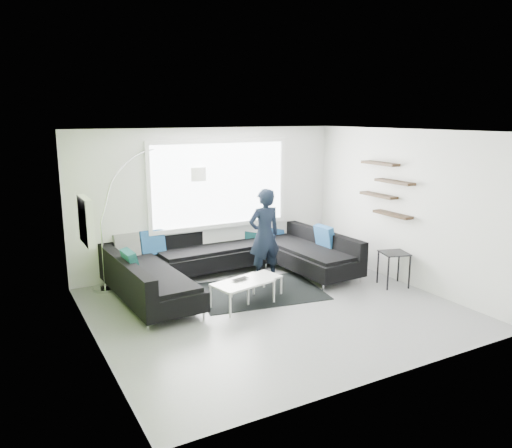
{
  "coord_description": "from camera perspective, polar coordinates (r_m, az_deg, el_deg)",
  "views": [
    {
      "loc": [
        -3.86,
        -6.47,
        3.03
      ],
      "look_at": [
        0.17,
        0.9,
        1.2
      ],
      "focal_mm": 35.0,
      "sensor_mm": 36.0,
      "label": 1
    }
  ],
  "objects": [
    {
      "name": "arc_lamp",
      "position": [
        9.01,
        -17.3,
        0.2
      ],
      "size": [
        2.43,
        1.3,
        2.45
      ],
      "primitive_type": null,
      "rotation": [
        0.0,
        0.0,
        0.18
      ],
      "color": "white",
      "rests_on": "ground"
    },
    {
      "name": "coffee_table",
      "position": [
        8.35,
        -0.69,
        -7.47
      ],
      "size": [
        1.37,
        0.98,
        0.41
      ],
      "primitive_type": "cube",
      "rotation": [
        0.0,
        0.0,
        0.23
      ],
      "color": "white",
      "rests_on": "ground"
    },
    {
      "name": "side_table",
      "position": [
        9.37,
        15.43,
        -4.99
      ],
      "size": [
        0.57,
        0.57,
        0.63
      ],
      "primitive_type": "cube",
      "rotation": [
        0.0,
        0.0,
        -0.3
      ],
      "color": "black",
      "rests_on": "ground"
    },
    {
      "name": "ground",
      "position": [
        8.12,
        2.06,
        -9.6
      ],
      "size": [
        5.5,
        5.5,
        0.0
      ],
      "primitive_type": "plane",
      "color": "slate",
      "rests_on": "ground"
    },
    {
      "name": "rug",
      "position": [
        8.83,
        0.32,
        -7.7
      ],
      "size": [
        2.37,
        1.89,
        0.01
      ],
      "primitive_type": "cube",
      "rotation": [
        0.0,
        0.0,
        -0.16
      ],
      "color": "black",
      "rests_on": "ground"
    },
    {
      "name": "room_shell",
      "position": [
        7.82,
        1.63,
        3.34
      ],
      "size": [
        5.54,
        5.04,
        2.82
      ],
      "color": "silver",
      "rests_on": "ground"
    },
    {
      "name": "laptop",
      "position": [
        8.13,
        -1.62,
        -6.41
      ],
      "size": [
        0.38,
        0.32,
        0.02
      ],
      "primitive_type": "imported",
      "rotation": [
        0.0,
        0.0,
        0.23
      ],
      "color": "black",
      "rests_on": "coffee_table"
    },
    {
      "name": "sectional_sofa",
      "position": [
        9.14,
        -2.69,
        -4.41
      ],
      "size": [
        4.33,
        2.81,
        0.91
      ],
      "rotation": [
        0.0,
        0.0,
        0.05
      ],
      "color": "black",
      "rests_on": "ground"
    },
    {
      "name": "person",
      "position": [
        9.18,
        0.96,
        -1.29
      ],
      "size": [
        0.64,
        0.43,
        1.74
      ],
      "primitive_type": "imported",
      "rotation": [
        0.0,
        0.0,
        3.13
      ],
      "color": "black",
      "rests_on": "ground"
    }
  ]
}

